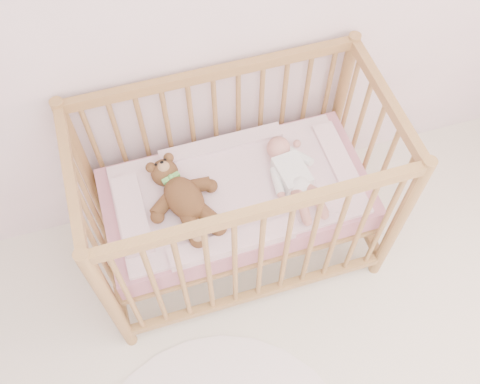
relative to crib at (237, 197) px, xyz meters
name	(u,v)px	position (x,y,z in m)	size (l,w,h in m)	color
crib	(237,197)	(0.00, 0.00, 0.00)	(1.36, 0.76, 1.00)	#B0814B
mattress	(237,198)	(0.00, 0.00, -0.01)	(1.22, 0.62, 0.13)	#C67B94
blanket	(237,190)	(0.00, 0.00, 0.06)	(1.10, 0.58, 0.06)	#F7AABB
baby	(292,171)	(0.26, -0.02, 0.14)	(0.24, 0.49, 0.12)	white
teddy_bear	(184,197)	(-0.24, -0.02, 0.15)	(0.35, 0.49, 0.14)	brown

